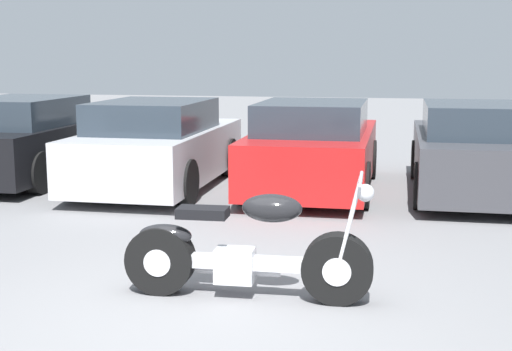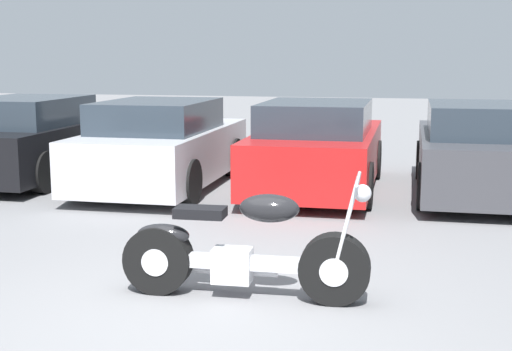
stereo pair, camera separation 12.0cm
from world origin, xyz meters
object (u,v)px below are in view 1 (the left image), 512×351
(parked_car_silver, at_px, (158,147))
(parked_car_red, at_px, (313,149))
(parked_car_dark_grey, at_px, (476,152))
(parked_car_black, at_px, (28,140))
(motorcycle, at_px, (244,253))

(parked_car_silver, distance_m, parked_car_red, 2.47)
(parked_car_red, height_order, parked_car_dark_grey, same)
(parked_car_black, distance_m, parked_car_dark_grey, 7.36)
(parked_car_silver, height_order, parked_car_red, same)
(parked_car_red, bearing_deg, parked_car_dark_grey, 2.59)
(motorcycle, distance_m, parked_car_silver, 5.44)
(motorcycle, bearing_deg, parked_car_black, 133.37)
(parked_car_black, distance_m, parked_car_red, 4.91)
(parked_car_silver, xyz_separation_m, parked_car_dark_grey, (4.91, 0.37, 0.00))
(parked_car_silver, xyz_separation_m, parked_car_red, (2.45, 0.26, 0.00))
(parked_car_red, relative_size, parked_car_dark_grey, 1.00)
(parked_car_black, height_order, parked_car_silver, same)
(parked_car_dark_grey, bearing_deg, motorcycle, -115.19)
(motorcycle, distance_m, parked_car_dark_grey, 5.77)
(motorcycle, relative_size, parked_car_dark_grey, 0.54)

